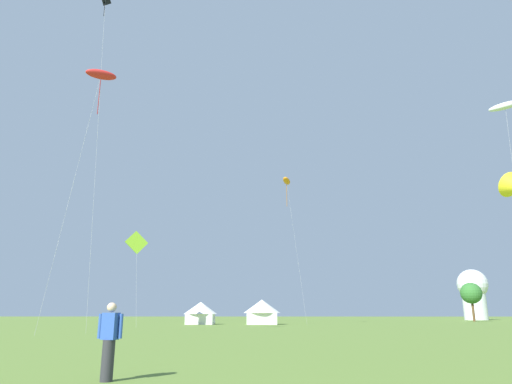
% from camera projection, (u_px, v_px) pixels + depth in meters
% --- Properties ---
extents(kite_orange_parafoil, '(3.20, 3.24, 20.99)m').
position_uv_depth(kite_orange_parafoil, '(287.00, 181.00, 67.38)').
color(kite_orange_parafoil, orange).
rests_on(kite_orange_parafoil, ground).
extents(kite_red_parafoil, '(3.63, 2.43, 21.08)m').
position_uv_depth(kite_red_parafoil, '(101.00, 75.00, 37.69)').
color(kite_red_parafoil, red).
rests_on(kite_red_parafoil, ground).
extents(kite_lime_diamond, '(2.30, 2.88, 10.83)m').
position_uv_depth(kite_lime_diamond, '(137.00, 243.00, 52.89)').
color(kite_lime_diamond, '#99DB2D').
rests_on(kite_lime_diamond, ground).
extents(kite_white_parafoil, '(3.21, 3.08, 22.26)m').
position_uv_depth(kite_white_parafoil, '(505.00, 106.00, 45.90)').
color(kite_white_parafoil, white).
rests_on(kite_white_parafoil, ground).
extents(kite_black_diamond, '(2.26, 3.01, 32.01)m').
position_uv_depth(kite_black_diamond, '(105.00, 10.00, 43.81)').
color(kite_black_diamond, black).
rests_on(kite_black_diamond, ground).
extents(person_spectator, '(0.57, 0.32, 1.73)m').
position_uv_depth(person_spectator, '(109.00, 342.00, 10.42)').
color(person_spectator, '#2D2D33').
rests_on(person_spectator, ground).
extents(festival_tent_left, '(4.53, 4.53, 2.94)m').
position_uv_depth(festival_tent_left, '(201.00, 312.00, 61.50)').
color(festival_tent_left, white).
rests_on(festival_tent_left, ground).
extents(festival_tent_right, '(4.98, 4.98, 3.24)m').
position_uv_depth(festival_tent_right, '(262.00, 311.00, 61.39)').
color(festival_tent_right, white).
rests_on(festival_tent_right, ground).
extents(observatory_dome, '(6.40, 6.40, 10.80)m').
position_uv_depth(observatory_dome, '(473.00, 292.00, 99.27)').
color(observatory_dome, white).
rests_on(observatory_dome, ground).
extents(tree_distant_left, '(3.80, 3.80, 6.91)m').
position_uv_depth(tree_distant_left, '(471.00, 293.00, 83.62)').
color(tree_distant_left, brown).
rests_on(tree_distant_left, ground).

